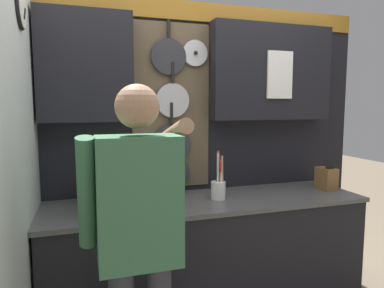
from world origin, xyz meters
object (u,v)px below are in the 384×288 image
microwave (131,187)px  utensil_crock (219,187)px  knife_block (326,178)px  person (139,228)px

microwave → utensil_crock: size_ratio=1.52×
knife_block → person: 1.69m
microwave → knife_block: 1.52m
microwave → knife_block: microwave is taller
microwave → person: (-0.05, -0.64, -0.05)m
utensil_crock → person: person is taller
microwave → person: 0.64m
knife_block → person: person is taller
microwave → person: person is taller
knife_block → person: size_ratio=0.16×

